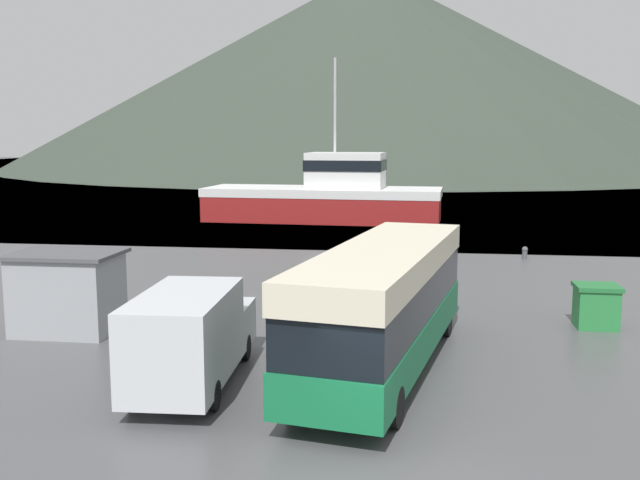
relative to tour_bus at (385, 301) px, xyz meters
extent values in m
plane|color=#4C4C4F|center=(0.22, -6.07, -1.85)|extent=(400.00, 400.00, 0.00)
plane|color=#3D5160|center=(0.22, 139.69, -1.85)|extent=(240.00, 240.00, 0.00)
cone|color=#333D33|center=(-9.92, 136.21, 18.64)|extent=(149.00, 149.00, 40.99)
cube|color=#146B3D|center=(0.00, -0.01, -0.90)|extent=(4.34, 10.90, 1.00)
cube|color=black|center=(0.00, -0.01, 0.16)|extent=(4.26, 10.68, 1.14)
cube|color=beige|center=(0.00, -0.01, 1.09)|extent=(4.34, 10.90, 0.71)
cube|color=black|center=(0.96, 5.23, -0.04)|extent=(2.15, 0.45, 1.54)
cylinder|color=black|center=(-0.40, 3.84, -1.40)|extent=(0.46, 0.94, 0.90)
cylinder|color=black|center=(1.73, 3.45, -1.40)|extent=(0.46, 0.94, 0.90)
cylinder|color=black|center=(-1.74, -3.48, -1.40)|extent=(0.46, 0.94, 0.90)
cylinder|color=black|center=(0.39, -3.87, -1.40)|extent=(0.46, 0.94, 0.90)
cube|color=silver|center=(-4.62, -2.56, -0.45)|extent=(2.22, 4.32, 2.11)
cube|color=silver|center=(-4.77, 0.45, -0.92)|extent=(2.10, 1.91, 1.16)
cube|color=black|center=(-4.72, -0.43, 0.03)|extent=(1.71, 0.14, 0.74)
cylinder|color=black|center=(-5.65, 0.17, -1.50)|extent=(0.25, 0.71, 0.70)
cylinder|color=black|center=(-3.86, 0.25, -1.50)|extent=(0.25, 0.71, 0.70)
cylinder|color=black|center=(-5.47, -3.57, -1.50)|extent=(0.25, 0.71, 0.70)
cylinder|color=black|center=(-3.68, -3.48, -1.50)|extent=(0.25, 0.71, 0.70)
cube|color=maroon|center=(-6.18, 33.64, -0.63)|extent=(17.39, 6.45, 2.44)
cube|color=white|center=(-6.18, 33.64, 0.29)|extent=(17.57, 6.51, 0.61)
cube|color=white|center=(-4.47, 33.54, 1.88)|extent=(5.68, 4.15, 2.58)
cube|color=black|center=(-4.47, 33.54, 2.27)|extent=(5.80, 4.26, 0.77)
cylinder|color=#B2B2B7|center=(-5.29, 33.58, 6.55)|extent=(0.20, 0.20, 6.75)
cube|color=#287F3D|center=(6.58, 5.10, -1.22)|extent=(1.27, 1.12, 1.27)
cube|color=#226C34|center=(6.58, 5.10, -0.51)|extent=(1.39, 1.23, 0.14)
cube|color=#93999E|center=(-10.06, 2.25, -0.63)|extent=(3.00, 2.21, 2.44)
cube|color=#4C4C51|center=(-10.06, 2.25, 0.65)|extent=(3.29, 2.43, 0.12)
cube|color=#1E5138|center=(-10.55, 37.29, -1.38)|extent=(7.64, 5.49, 0.95)
cylinder|color=#4C4C51|center=(6.22, 18.39, -1.65)|extent=(0.26, 0.26, 0.41)
sphere|color=#4C4C51|center=(6.22, 18.39, -1.37)|extent=(0.29, 0.29, 0.29)
camera|label=1|loc=(0.83, -18.37, 4.25)|focal=40.00mm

